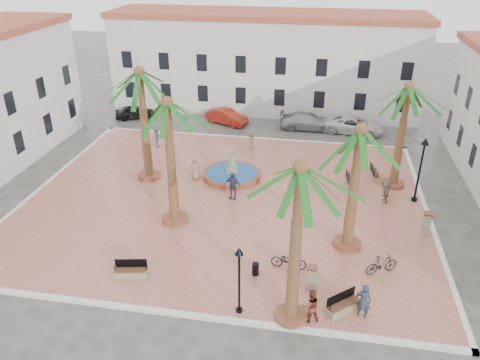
{
  "coord_description": "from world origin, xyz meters",
  "views": [
    {
      "loc": [
        5.75,
        -26.69,
        15.49
      ],
      "look_at": [
        1.0,
        0.0,
        1.6
      ],
      "focal_mm": 35.0,
      "sensor_mm": 36.0,
      "label": 1
    }
  ],
  "objects": [
    {
      "name": "palm_e",
      "position": [
        7.87,
        -4.11,
        6.25
      ],
      "size": [
        5.22,
        5.22,
        7.3
      ],
      "color": "brown",
      "rests_on": "plaza"
    },
    {
      "name": "bench_s",
      "position": [
        -3.08,
        -8.85,
        0.41
      ],
      "size": [
        1.79,
        0.84,
        0.91
      ],
      "rotation": [
        0.0,
        0.0,
        0.19
      ],
      "color": "gray",
      "rests_on": "plaza"
    },
    {
      "name": "bench_e",
      "position": [
        8.29,
        2.95,
        0.44
      ],
      "size": [
        0.84,
        2.01,
        1.03
      ],
      "rotation": [
        0.0,
        0.0,
        1.7
      ],
      "color": "gray",
      "rests_on": "plaza"
    },
    {
      "name": "cyclist_b",
      "position": [
        6.06,
        -10.4,
        0.99
      ],
      "size": [
        0.97,
        0.86,
        1.67
      ],
      "primitive_type": "imported",
      "rotation": [
        0.0,
        0.0,
        3.46
      ],
      "color": "maroon",
      "rests_on": "plaza"
    },
    {
      "name": "car_white",
      "position": [
        8.95,
        14.18,
        0.73
      ],
      "size": [
        5.53,
        3.18,
        1.45
      ],
      "primitive_type": "imported",
      "rotation": [
        0.0,
        0.0,
        1.42
      ],
      "color": "silver",
      "rests_on": "ground"
    },
    {
      "name": "kerb_n",
      "position": [
        0.0,
        11.0,
        0.08
      ],
      "size": [
        26.3,
        0.3,
        0.16
      ],
      "primitive_type": "cube",
      "color": "silver",
      "rests_on": "ground"
    },
    {
      "name": "palm_ne",
      "position": [
        11.26,
        3.93,
        6.43
      ],
      "size": [
        4.86,
        4.86,
        7.43
      ],
      "color": "brown",
      "rests_on": "plaza"
    },
    {
      "name": "kerb_s",
      "position": [
        0.0,
        -11.0,
        0.08
      ],
      "size": [
        26.3,
        0.3,
        0.16
      ],
      "primitive_type": "cube",
      "color": "silver",
      "rests_on": "ground"
    },
    {
      "name": "bollard_e",
      "position": [
        12.4,
        -2.12,
        0.89
      ],
      "size": [
        0.55,
        0.55,
        1.43
      ],
      "rotation": [
        0.0,
        0.0,
        -0.07
      ],
      "color": "gray",
      "rests_on": "plaza"
    },
    {
      "name": "palm_sw",
      "position": [
        -2.47,
        -3.29,
        6.83
      ],
      "size": [
        5.16,
        5.16,
        7.89
      ],
      "color": "brown",
      "rests_on": "plaza"
    },
    {
      "name": "bicycle_b",
      "position": [
        9.53,
        -6.34,
        0.7
      ],
      "size": [
        1.86,
        1.31,
        1.1
      ],
      "primitive_type": "imported",
      "rotation": [
        0.0,
        0.0,
        2.05
      ],
      "color": "black",
      "rests_on": "plaza"
    },
    {
      "name": "bollard_se",
      "position": [
        6.01,
        -8.21,
        0.85
      ],
      "size": [
        0.51,
        0.51,
        1.34
      ],
      "rotation": [
        0.0,
        0.0,
        -0.06
      ],
      "color": "gray",
      "rests_on": "plaza"
    },
    {
      "name": "bicycle_a",
      "position": [
        4.79,
        -6.77,
        0.64
      ],
      "size": [
        1.9,
        0.75,
        0.98
      ],
      "primitive_type": "imported",
      "rotation": [
        0.0,
        0.0,
        1.52
      ],
      "color": "black",
      "rests_on": "plaza"
    },
    {
      "name": "litter_bin",
      "position": [
        3.16,
        -7.6,
        0.5
      ],
      "size": [
        0.36,
        0.36,
        0.69
      ],
      "primitive_type": "cylinder",
      "color": "black",
      "rests_on": "plaza"
    },
    {
      "name": "car_red",
      "position": [
        -2.85,
        14.45,
        0.69
      ],
      "size": [
        4.4,
        3.02,
        1.37
      ],
      "primitive_type": "imported",
      "rotation": [
        0.0,
        0.0,
        1.15
      ],
      "color": "maroon",
      "rests_on": "ground"
    },
    {
      "name": "bench_se",
      "position": [
        7.55,
        -9.52,
        0.41
      ],
      "size": [
        1.69,
        1.58,
        0.94
      ],
      "rotation": [
        0.0,
        0.0,
        0.72
      ],
      "color": "gray",
      "rests_on": "plaza"
    },
    {
      "name": "cyclist_a",
      "position": [
        8.4,
        -9.72,
        1.05
      ],
      "size": [
        0.74,
        0.57,
        1.8
      ],
      "primitive_type": "imported",
      "rotation": [
        0.0,
        0.0,
        2.92
      ],
      "color": "#2A3143",
      "rests_on": "plaza"
    },
    {
      "name": "car_black",
      "position": [
        -11.94,
        14.34,
        0.65
      ],
      "size": [
        4.08,
        2.94,
        1.29
      ],
      "primitive_type": "imported",
      "rotation": [
        0.0,
        0.0,
        1.99
      ],
      "color": "black",
      "rests_on": "ground"
    },
    {
      "name": "kerb_e",
      "position": [
        13.0,
        0.0,
        0.08
      ],
      "size": [
        0.3,
        22.3,
        0.16
      ],
      "primitive_type": "cube",
      "color": "silver",
      "rests_on": "ground"
    },
    {
      "name": "palm_nw",
      "position": [
        -6.08,
        2.11,
        7.0
      ],
      "size": [
        5.36,
        5.36,
        8.11
      ],
      "color": "brown",
      "rests_on": "plaza"
    },
    {
      "name": "pedestrian_fountain_a",
      "position": [
        -2.7,
        2.42,
        0.99
      ],
      "size": [
        0.93,
        0.72,
        1.69
      ],
      "primitive_type": "imported",
      "rotation": [
        0.0,
        0.0,
        0.25
      ],
      "color": "#94775F",
      "rests_on": "plaza"
    },
    {
      "name": "ground",
      "position": [
        0.0,
        0.0,
        0.0
      ],
      "size": [
        120.0,
        120.0,
        0.0
      ],
      "primitive_type": "plane",
      "color": "#56544F",
      "rests_on": "ground"
    },
    {
      "name": "car_silver",
      "position": [
        4.8,
        14.36,
        0.76
      ],
      "size": [
        5.27,
        2.27,
        1.51
      ],
      "primitive_type": "imported",
      "rotation": [
        0.0,
        0.0,
        1.6
      ],
      "color": "#98979F",
      "rests_on": "ground"
    },
    {
      "name": "pedestrian_east",
      "position": [
        10.46,
        1.37,
        0.95
      ],
      "size": [
        0.56,
        1.51,
        1.59
      ],
      "primitive_type": "imported",
      "rotation": [
        0.0,
        0.0,
        -1.51
      ],
      "color": "#7B6D5F",
      "rests_on": "plaza"
    },
    {
      "name": "lamppost_e",
      "position": [
        12.4,
        1.89,
        3.17
      ],
      "size": [
        0.48,
        0.48,
        4.46
      ],
      "color": "black",
      "rests_on": "plaza"
    },
    {
      "name": "building_north",
      "position": [
        -0.0,
        19.99,
        4.77
      ],
      "size": [
        30.4,
        7.4,
        9.5
      ],
      "color": "silver",
      "rests_on": "ground"
    },
    {
      "name": "pedestrian_north",
      "position": [
        -7.32,
        7.62,
        1.06
      ],
      "size": [
        0.76,
        1.22,
        1.82
      ],
      "primitive_type": "imported",
      "rotation": [
        0.0,
        0.0,
        1.64
      ],
      "color": "#424145",
      "rests_on": "plaza"
    },
    {
      "name": "fountain",
      "position": [
        -0.15,
        3.12,
        0.45
      ],
      "size": [
        4.2,
        4.2,
        2.17
      ],
      "color": "brown",
      "rests_on": "plaza"
    },
    {
      "name": "plaza",
      "position": [
        0.0,
        0.0,
        0.07
      ],
      "size": [
        26.0,
        22.0,
        0.15
      ],
      "primitive_type": "cube",
      "color": "#CA735D",
      "rests_on": "ground"
    },
    {
      "name": "pedestrian_fountain_b",
      "position": [
        0.49,
        0.06,
        1.11
      ],
      "size": [
        1.19,
        0.68,
        1.92
      ],
      "primitive_type": "imported",
      "rotation": [
        0.0,
        0.0,
        -0.2
      ],
      "color": "#303650",
      "rests_on": "plaza"
    },
    {
      "name": "palm_s",
      "position": [
        5.21,
        -10.4,
        6.92
      ],
      "size": [
        4.94,
        4.94,
        7.95
      ],
      "color": "brown",
      "rests_on": "plaza"
    },
    {
      "name": "bollard_n",
      "position": [
        0.44,
        8.54,
        0.81
      ],
      "size": [
        0.48,
        0.48,
        1.27
      ],
      "rotation": [
        0.0,
        0.0,
        0.06
      ],
      "color": "gray",
      "rests_on": "plaza"
    },
    {
      "name": "bench_ne",
      "position": [
        10.03,
        4.92,
        0.4
      ],
      "size": [
        0.71,
        1.76,
        0.9
      ],
      "rotation": [
        0.0,
        0.0,
        1.68
      ],
      "color": "gray",
      "rests_on": "plaza"
    },
    {
      "name": "kerb_w",
      "position": [
        -13.0,
        0.0,
        0.08
      ],
      "size": [
        0.3,
        22.3,
        0.16
      ],
      "primitive_type": "cube",
      "color": "silver",
      "rests_on": "ground"
    },
    {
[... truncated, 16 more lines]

